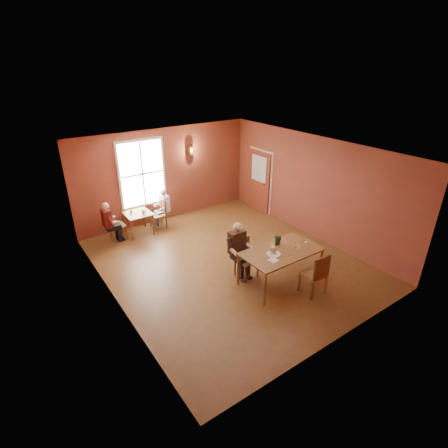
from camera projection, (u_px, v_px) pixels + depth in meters
ground at (228, 262)px, 9.31m from camera, size 6.00×7.00×0.01m
wall_back at (166, 175)px, 11.25m from camera, size 6.00×0.04×3.00m
wall_front at (345, 276)px, 6.07m from camera, size 6.00×0.04×3.00m
wall_left at (109, 244)px, 7.12m from camera, size 0.04×7.00×3.00m
wall_right at (312, 187)px, 10.20m from camera, size 0.04×7.00×3.00m
ceiling at (229, 151)px, 8.01m from camera, size 6.00×7.00×0.04m
window at (142, 174)px, 10.72m from camera, size 1.36×0.10×1.96m
door at (259, 182)px, 12.07m from camera, size 0.12×1.04×2.10m
wall_sconce at (191, 150)px, 11.34m from camera, size 0.16×0.16×0.28m
main_table at (280, 267)px, 8.31m from camera, size 1.85×1.04×0.87m
chair_diner_main at (247, 259)px, 8.50m from camera, size 0.44×0.44×0.99m
diner_main at (248, 253)px, 8.41m from camera, size 0.54×0.54×1.35m
chair_empty at (314, 273)px, 7.90m from camera, size 0.49×0.49×1.05m
plate_food at (274, 254)px, 7.96m from camera, size 0.33×0.33×0.04m
sandwich at (273, 250)px, 8.05m from camera, size 0.12×0.12×0.12m
goblet_b at (305, 241)px, 8.31m from camera, size 0.11×0.11×0.21m
goblet_c at (296, 246)px, 8.11m from camera, size 0.10×0.10×0.20m
menu_stand at (278, 241)px, 8.34m from camera, size 0.15×0.10×0.22m
knife at (287, 256)px, 7.91m from camera, size 0.23×0.08×0.00m
napkin at (273, 260)px, 7.74m from camera, size 0.20×0.20×0.01m
second_table at (139, 223)px, 10.71m from camera, size 0.76×0.76×0.67m
chair_diner_white at (158, 214)px, 10.99m from camera, size 0.41×0.41×0.93m
diner_white at (159, 211)px, 10.95m from camera, size 0.47×0.47×1.17m
chair_diner_maroon at (118, 225)px, 10.32m from camera, size 0.40×0.40×0.91m
diner_maroon at (116, 221)px, 10.24m from camera, size 0.49×0.49×1.21m
cup_a at (143, 212)px, 10.54m from camera, size 0.14×0.14×0.09m
cup_b at (131, 212)px, 10.56m from camera, size 0.10×0.10×0.09m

